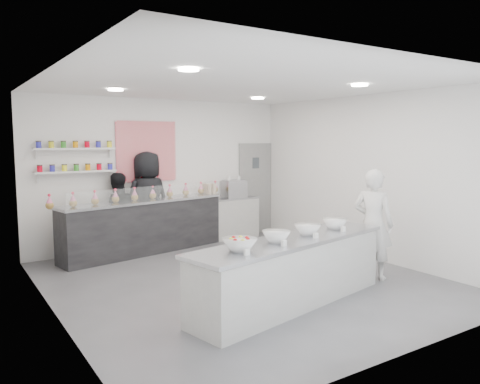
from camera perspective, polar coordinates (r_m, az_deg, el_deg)
name	(u,v)px	position (r m, az deg, el deg)	size (l,w,h in m)	color
floor	(243,281)	(7.40, 0.32, -10.76)	(6.00, 6.00, 0.00)	#515156
ceiling	(243,84)	(7.12, 0.33, 12.98)	(6.00, 6.00, 0.00)	white
back_wall	(163,173)	(9.75, -9.42, 2.29)	(5.50, 5.50, 0.00)	white
left_wall	(52,197)	(6.06, -21.97, -0.54)	(6.00, 6.00, 0.00)	white
right_wall	(367,177)	(8.91, 15.27, 1.77)	(6.00, 6.00, 0.00)	white
back_door	(255,189)	(10.88, 1.86, 0.41)	(0.88, 0.04, 2.10)	gray
pattern_panel	(146,151)	(9.57, -11.33, 4.87)	(1.25, 0.03, 1.20)	red
jar_shelf_lower	(76,172)	(9.09, -19.34, 2.35)	(1.45, 0.22, 0.04)	silver
jar_shelf_upper	(75,149)	(9.07, -19.44, 5.00)	(1.45, 0.22, 0.04)	silver
preserve_jars	(76,156)	(9.05, -19.38, 4.11)	(1.45, 0.10, 0.56)	red
downlight_0	(189,70)	(5.56, -6.29, 14.60)	(0.24, 0.24, 0.02)	white
downlight_1	(360,85)	(7.26, 14.37, 12.50)	(0.24, 0.24, 0.02)	white
downlight_2	(116,90)	(7.95, -14.93, 11.93)	(0.24, 0.24, 0.02)	white
downlight_3	(258,98)	(9.22, 2.18, 11.35)	(0.24, 0.24, 0.02)	white
prep_counter	(292,271)	(6.32, 6.35, -9.60)	(3.26, 0.74, 0.89)	beige
back_bar	(145,227)	(9.22, -11.56, -4.14)	(3.35, 0.61, 1.04)	black
sneeze_guard	(152,194)	(8.88, -10.65, -0.22)	(3.30, 0.01, 0.28)	white
espresso_ledge	(232,218)	(10.40, -0.96, -3.20)	(1.22, 0.39, 0.90)	beige
espresso_machine	(234,189)	(10.33, -0.74, 0.33)	(0.50, 0.34, 0.38)	#93969E
cup_stacks	(210,192)	(10.03, -3.63, 0.03)	(0.25, 0.24, 0.34)	tan
prep_bowls	(292,233)	(6.20, 6.41, -5.00)	(2.31, 0.46, 0.15)	white
label_cards	(312,244)	(5.78, 8.73, -6.26)	(2.01, 0.04, 0.07)	white
cookie_bags	(144,193)	(9.12, -11.65, -0.15)	(3.73, 0.13, 0.25)	pink
woman_prep	(373,224)	(7.64, 15.91, -3.77)	(0.63, 0.42, 1.74)	silver
staff_left	(117,213)	(9.26, -14.77, -2.55)	(0.76, 0.59, 1.56)	black
staff_right	(148,201)	(9.44, -11.20, -1.05)	(0.96, 0.62, 1.96)	black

